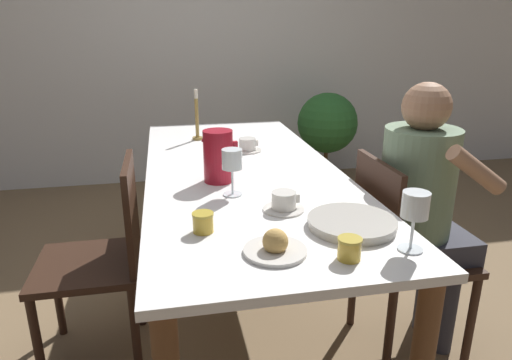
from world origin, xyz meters
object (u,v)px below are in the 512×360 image
at_px(teacup_near_person, 284,202).
at_px(serving_tray, 352,223).
at_px(wine_glass_water, 232,161).
at_px(teacup_across, 247,146).
at_px(chair_opposite, 104,256).
at_px(wine_glass_juice, 415,208).
at_px(bread_plate, 275,246).
at_px(jam_jar_amber, 203,221).
at_px(potted_plant, 327,128).
at_px(chair_person_side, 400,251).
at_px(person_seated, 423,199).
at_px(red_pitcher, 218,156).
at_px(candlestick_tall, 197,121).
at_px(jam_jar_red, 349,248).

height_order(teacup_near_person, serving_tray, teacup_near_person).
xyz_separation_m(wine_glass_water, teacup_across, (0.17, 0.62, -0.11)).
height_order(chair_opposite, wine_glass_juice, wine_glass_juice).
xyz_separation_m(bread_plate, jam_jar_amber, (-0.19, 0.18, 0.01)).
bearing_deg(potted_plant, chair_person_side, -101.45).
bearing_deg(chair_opposite, serving_tray, -122.05).
xyz_separation_m(chair_opposite, person_seated, (1.32, -0.20, 0.23)).
distance_m(person_seated, potted_plant, 2.12).
height_order(teacup_near_person, teacup_across, same).
bearing_deg(teacup_across, red_pitcher, -114.42).
relative_size(person_seated, jam_jar_amber, 17.42).
distance_m(red_pitcher, potted_plant, 2.24).
bearing_deg(chair_opposite, chair_person_side, -99.27).
xyz_separation_m(red_pitcher, wine_glass_water, (0.03, -0.17, 0.02)).
relative_size(jam_jar_amber, potted_plant, 0.08).
distance_m(chair_opposite, candlestick_tall, 0.98).
xyz_separation_m(wine_glass_water, bread_plate, (0.05, -0.49, -0.11)).
bearing_deg(wine_glass_water, wine_glass_juice, -51.43).
height_order(chair_person_side, teacup_near_person, chair_person_side).
distance_m(teacup_near_person, jam_jar_amber, 0.32).
relative_size(wine_glass_water, teacup_across, 1.23).
xyz_separation_m(person_seated, red_pitcher, (-0.83, 0.21, 0.18)).
relative_size(chair_opposite, person_seated, 0.75).
bearing_deg(wine_glass_juice, jam_jar_amber, 157.41).
height_order(wine_glass_juice, serving_tray, wine_glass_juice).
distance_m(wine_glass_water, candlestick_tall, 0.93).
xyz_separation_m(chair_opposite, wine_glass_water, (0.52, -0.17, 0.43)).
xyz_separation_m(wine_glass_juice, teacup_across, (-0.27, 1.17, -0.10)).
bearing_deg(chair_opposite, red_pitcher, -89.00).
distance_m(chair_opposite, wine_glass_juice, 1.27).
xyz_separation_m(teacup_near_person, potted_plant, (0.98, 2.24, -0.26)).
xyz_separation_m(chair_person_side, serving_tray, (-0.38, -0.33, 0.31)).
bearing_deg(bread_plate, person_seated, 31.52).
xyz_separation_m(wine_glass_water, teacup_near_person, (0.15, -0.19, -0.11)).
bearing_deg(wine_glass_juice, jam_jar_red, -175.06).
distance_m(serving_tray, jam_jar_amber, 0.48).
distance_m(person_seated, teacup_near_person, 0.67).
bearing_deg(red_pitcher, chair_opposite, -179.00).
distance_m(wine_glass_water, teacup_near_person, 0.26).
relative_size(chair_opposite, jam_jar_amber, 12.98).
xyz_separation_m(wine_glass_water, wine_glass_juice, (0.44, -0.55, -0.00)).
height_order(wine_glass_water, jam_jar_red, wine_glass_water).
distance_m(serving_tray, candlestick_tall, 1.36).
bearing_deg(serving_tray, candlestick_tall, 106.85).
bearing_deg(teacup_near_person, person_seated, 13.55).
relative_size(person_seated, candlestick_tall, 4.20).
distance_m(chair_opposite, bread_plate, 0.93).
relative_size(person_seated, teacup_across, 8.11).
xyz_separation_m(wine_glass_water, candlestick_tall, (-0.06, 0.93, -0.03)).
bearing_deg(wine_glass_juice, teacup_across, 102.82).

